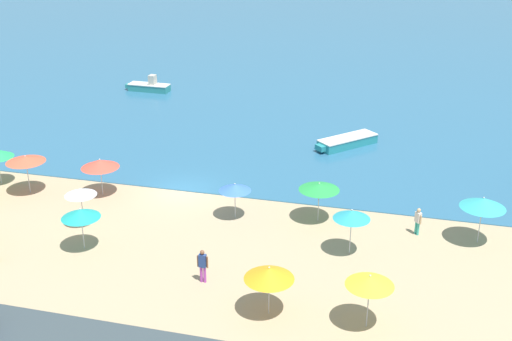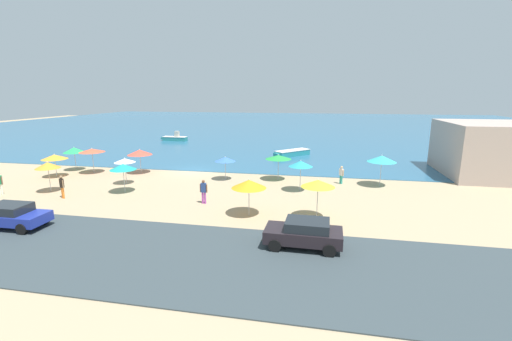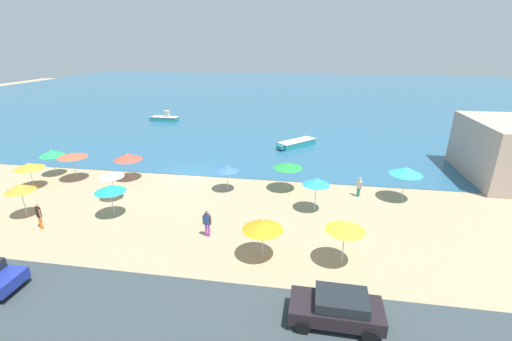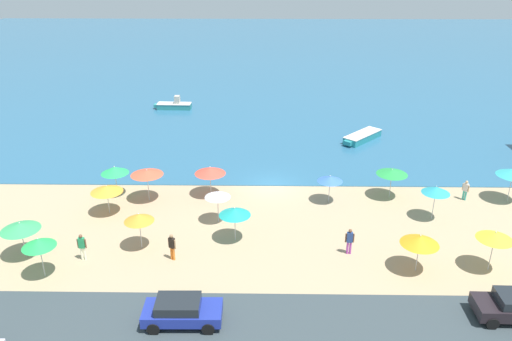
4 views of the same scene
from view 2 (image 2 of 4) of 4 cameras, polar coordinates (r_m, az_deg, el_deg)
ground_plane at (r=35.66m, az=-10.60°, el=-0.14°), size 160.00×160.00×0.00m
sea at (r=88.59m, az=2.60°, el=7.63°), size 150.00×110.00×0.05m
coastal_road at (r=20.80m, az=-29.33°, el=-10.87°), size 80.00×8.00×0.06m
beach_umbrella_0 at (r=31.17m, az=3.75°, el=2.24°), size 2.36×2.36×2.40m
beach_umbrella_1 at (r=30.84m, az=20.23°, el=1.86°), size 2.43×2.43×2.75m
beach_umbrella_2 at (r=31.76m, az=-21.04°, el=1.57°), size 1.80×1.80×2.37m
beach_umbrella_3 at (r=35.77m, az=-18.81°, el=2.90°), size 2.39×2.39×2.45m
beach_umbrella_4 at (r=29.09m, az=-21.30°, el=0.57°), size 2.07×2.07×2.42m
beach_umbrella_5 at (r=37.51m, az=-30.57°, el=1.97°), size 2.30×2.30×2.24m
beach_umbrella_6 at (r=39.83m, az=-28.06°, el=3.03°), size 2.12×2.12×2.46m
beach_umbrella_7 at (r=21.95m, az=-1.19°, el=-2.25°), size 2.26×2.26×2.46m
beach_umbrella_9 at (r=31.86m, az=-31.41°, el=0.75°), size 1.89×1.89×2.53m
beach_umbrella_10 at (r=31.37m, az=-5.16°, el=1.89°), size 1.90×1.90×2.20m
beach_umbrella_11 at (r=37.55m, az=-25.68°, el=3.03°), size 2.45×2.45×2.55m
beach_umbrella_12 at (r=21.57m, az=10.30°, el=-2.12°), size 2.12×2.12×2.63m
beach_umbrella_14 at (r=27.65m, az=7.46°, el=1.13°), size 1.95×1.95×2.60m
bather_0 at (r=33.45m, az=-36.91°, el=-1.58°), size 0.57×0.23×1.78m
bather_1 at (r=30.93m, az=14.04°, el=-0.55°), size 0.40×0.47×1.61m
bather_2 at (r=24.89m, az=-8.72°, el=-3.28°), size 0.57×0.23×1.76m
bather_3 at (r=29.71m, az=-29.62°, el=-2.19°), size 0.50×0.37×1.78m
parked_car_0 at (r=24.80m, az=-35.59°, el=-6.07°), size 4.01×1.93×1.40m
parked_car_2 at (r=17.91m, az=8.05°, el=-10.24°), size 3.95×1.96×1.45m
skiff_nearshore at (r=43.80m, az=6.01°, el=2.94°), size 4.41×4.62×0.74m
skiff_offshore at (r=59.41m, az=-13.38°, el=5.28°), size 4.48×1.48×1.62m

